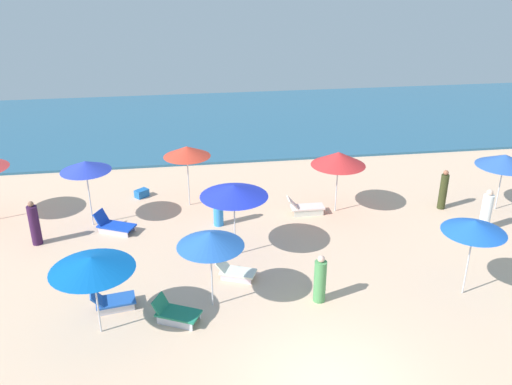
% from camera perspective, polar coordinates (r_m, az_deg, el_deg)
% --- Properties ---
extents(ocean, '(60.00, 14.48, 0.12)m').
position_cam_1_polar(ocean, '(33.91, -2.60, 7.54)').
color(ocean, '#2A5E7F').
rests_on(ocean, ground_plane).
extents(umbrella_0, '(2.29, 2.29, 2.62)m').
position_cam_1_polar(umbrella_0, '(17.87, -2.33, 0.18)').
color(umbrella_0, silver).
rests_on(umbrella_0, ground_plane).
extents(lounge_chair_0_0, '(1.38, 1.01, 0.58)m').
position_cam_1_polar(lounge_chair_0_0, '(17.60, -2.22, -8.31)').
color(lounge_chair_0_0, silver).
rests_on(lounge_chair_0_0, ground_plane).
extents(umbrella_2, '(1.93, 1.93, 2.47)m').
position_cam_1_polar(umbrella_2, '(15.32, -4.84, -4.91)').
color(umbrella_2, silver).
rests_on(umbrella_2, ground_plane).
extents(lounge_chair_2_0, '(1.44, 1.14, 0.69)m').
position_cam_1_polar(lounge_chair_2_0, '(15.87, -8.49, -12.44)').
color(lounge_chair_2_0, silver).
rests_on(lounge_chair_2_0, ground_plane).
extents(umbrella_3, '(2.18, 2.18, 2.36)m').
position_cam_1_polar(umbrella_3, '(23.52, 24.74, 3.10)').
color(umbrella_3, silver).
rests_on(umbrella_3, ground_plane).
extents(umbrella_4, '(1.88, 1.88, 2.50)m').
position_cam_1_polar(umbrella_4, '(17.04, 22.05, -3.33)').
color(umbrella_4, silver).
rests_on(umbrella_4, ground_plane).
extents(umbrella_5, '(1.87, 1.87, 2.61)m').
position_cam_1_polar(umbrella_5, '(20.92, -17.56, 2.66)').
color(umbrella_5, silver).
rests_on(umbrella_5, ground_plane).
extents(lounge_chair_5_0, '(1.59, 1.21, 0.76)m').
position_cam_1_polar(lounge_chair_5_0, '(21.00, -14.76, -3.34)').
color(lounge_chair_5_0, silver).
rests_on(lounge_chair_5_0, ground_plane).
extents(umbrella_6, '(1.90, 1.90, 2.57)m').
position_cam_1_polar(umbrella_6, '(21.82, -7.31, 4.31)').
color(umbrella_6, silver).
rests_on(umbrella_6, ground_plane).
extents(umbrella_7, '(2.15, 2.15, 2.54)m').
position_cam_1_polar(umbrella_7, '(21.38, 8.69, 3.55)').
color(umbrella_7, silver).
rests_on(umbrella_7, ground_plane).
extents(lounge_chair_7_0, '(1.49, 0.61, 0.73)m').
position_cam_1_polar(lounge_chair_7_0, '(21.76, 5.17, -1.56)').
color(lounge_chair_7_0, silver).
rests_on(lounge_chair_7_0, ground_plane).
extents(umbrella_8, '(2.25, 2.25, 2.37)m').
position_cam_1_polar(umbrella_8, '(14.87, -16.94, -7.20)').
color(umbrella_8, silver).
rests_on(umbrella_8, ground_plane).
extents(lounge_chair_8_0, '(1.36, 0.86, 0.65)m').
position_cam_1_polar(lounge_chair_8_0, '(16.74, -14.95, -10.97)').
color(lounge_chair_8_0, silver).
rests_on(lounge_chair_8_0, ground_plane).
extents(beachgoer_0, '(0.38, 0.38, 1.68)m').
position_cam_1_polar(beachgoer_0, '(20.80, -22.32, -3.14)').
color(beachgoer_0, '#35183D').
rests_on(beachgoer_0, ground_plane).
extents(beachgoer_1, '(0.39, 0.39, 1.68)m').
position_cam_1_polar(beachgoer_1, '(23.21, 19.14, 0.19)').
color(beachgoer_1, '#34381B').
rests_on(beachgoer_1, ground_plane).
extents(beachgoer_3, '(0.40, 0.40, 1.56)m').
position_cam_1_polar(beachgoer_3, '(16.37, 6.76, -9.17)').
color(beachgoer_3, '#4E9755').
rests_on(beachgoer_3, ground_plane).
extents(beachgoer_4, '(0.53, 0.53, 1.65)m').
position_cam_1_polar(beachgoer_4, '(22.02, 23.12, -1.83)').
color(beachgoer_4, white).
rests_on(beachgoer_4, ground_plane).
extents(beachgoer_5, '(0.41, 0.41, 1.62)m').
position_cam_1_polar(beachgoer_5, '(20.63, -4.01, -1.56)').
color(beachgoer_5, '#348BDD').
rests_on(beachgoer_5, ground_plane).
extents(cooler_box_1, '(0.66, 0.63, 0.33)m').
position_cam_1_polar(cooler_box_1, '(23.73, -11.96, -0.08)').
color(cooler_box_1, blue).
rests_on(cooler_box_1, ground_plane).
extents(cooler_box_2, '(0.59, 0.63, 0.43)m').
position_cam_1_polar(cooler_box_2, '(22.89, -2.01, -0.32)').
color(cooler_box_2, blue).
rests_on(cooler_box_2, ground_plane).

